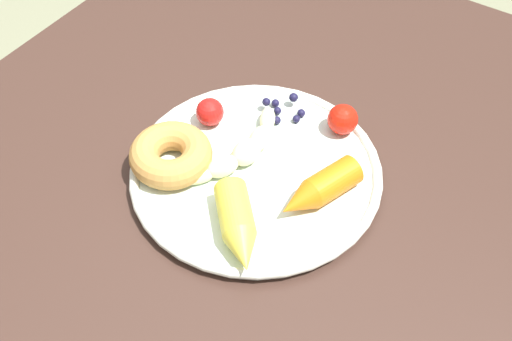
{
  "coord_description": "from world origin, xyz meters",
  "views": [
    {
      "loc": [
        -0.47,
        -0.31,
        1.33
      ],
      "look_at": [
        -0.04,
        -0.03,
        0.74
      ],
      "focal_mm": 45.78,
      "sensor_mm": 36.0,
      "label": 1
    }
  ],
  "objects": [
    {
      "name": "blueberry_pile",
      "position": [
        0.06,
        -0.01,
        0.75
      ],
      "size": [
        0.06,
        0.05,
        0.02
      ],
      "color": "#191638",
      "rests_on": "plate"
    },
    {
      "name": "dining_table",
      "position": [
        0.0,
        0.0,
        0.63
      ],
      "size": [
        0.91,
        0.79,
        0.73
      ],
      "color": "#3A261F",
      "rests_on": "ground_plane"
    },
    {
      "name": "plate",
      "position": [
        -0.04,
        -0.03,
        0.74
      ],
      "size": [
        0.3,
        0.3,
        0.02
      ],
      "color": "silver",
      "rests_on": "dining_table"
    },
    {
      "name": "tomato_near",
      "position": [
        0.08,
        -0.08,
        0.76
      ],
      "size": [
        0.04,
        0.04,
        0.04
      ],
      "primitive_type": "sphere",
      "color": "red",
      "rests_on": "plate"
    },
    {
      "name": "carrot_orange",
      "position": [
        -0.04,
        -0.11,
        0.76
      ],
      "size": [
        0.11,
        0.07,
        0.04
      ],
      "color": "orange",
      "rests_on": "plate"
    },
    {
      "name": "donut",
      "position": [
        -0.08,
        0.06,
        0.76
      ],
      "size": [
        0.12,
        0.12,
        0.04
      ],
      "primitive_type": "torus",
      "rotation": [
        0.0,
        0.0,
        1.28
      ],
      "color": "#BF8842",
      "rests_on": "plate"
    },
    {
      "name": "tomato_mid",
      "position": [
        -0.0,
        0.06,
        0.76
      ],
      "size": [
        0.04,
        0.04,
        0.04
      ],
      "primitive_type": "sphere",
      "color": "red",
      "rests_on": "plate"
    },
    {
      "name": "banana",
      "position": [
        -0.03,
        -0.0,
        0.76
      ],
      "size": [
        0.17,
        0.07,
        0.03
      ],
      "color": "beige",
      "rests_on": "plate"
    },
    {
      "name": "carrot_yellow",
      "position": [
        -0.13,
        -0.07,
        0.76
      ],
      "size": [
        0.11,
        0.11,
        0.04
      ],
      "color": "yellow",
      "rests_on": "plate"
    }
  ]
}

